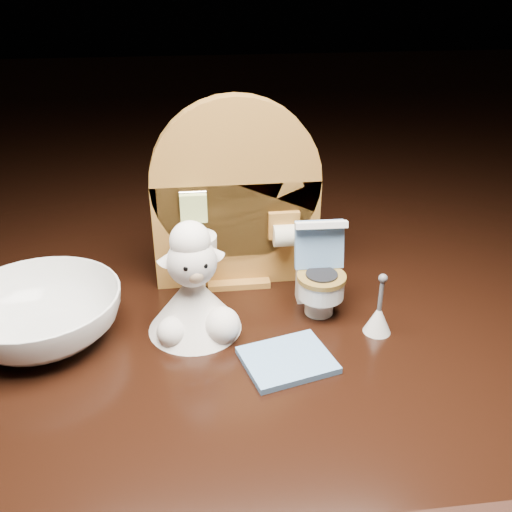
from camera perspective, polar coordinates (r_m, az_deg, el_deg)
The scene contains 6 objects.
backdrop_panel at distance 0.44m, azimuth -2.07°, elevation 4.99°, with size 0.13×0.05×0.15m.
toy_toilet at distance 0.43m, azimuth 6.31°, elevation -2.17°, with size 0.04×0.05×0.07m.
bath_mat at distance 0.38m, azimuth 3.16°, elevation -10.34°, with size 0.06×0.05×0.00m, color #6490C2.
toilet_brush at distance 0.41m, azimuth 12.13°, elevation -5.98°, with size 0.02×0.02×0.05m.
plush_lamb at distance 0.40m, azimuth -6.20°, elevation -3.83°, with size 0.07×0.07×0.09m.
ceramic_bowl at distance 0.42m, azimuth -20.70°, elevation -5.63°, with size 0.11×0.11×0.04m, color white.
Camera 1 is at (-0.03, -0.34, 0.24)m, focal length 40.00 mm.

